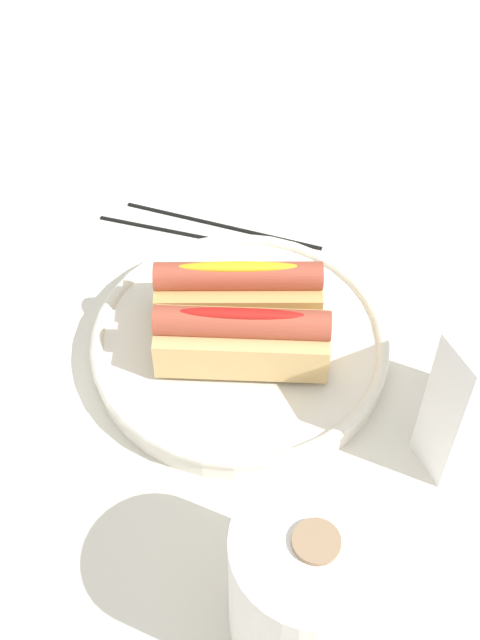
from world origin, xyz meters
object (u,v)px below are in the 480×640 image
chopstick_near (196,235)px  chopstick_far (223,225)px  serving_bowl (240,344)px  hotdog_back (242,338)px  hotdog_front (238,291)px  paper_towel_roll (309,586)px

chopstick_near → chopstick_far: bearing=-133.3°
serving_bowl → hotdog_back: 0.05m
hotdog_front → paper_towel_roll: 0.29m
serving_bowl → hotdog_front: hotdog_front is taller
serving_bowl → chopstick_near: serving_bowl is taller
serving_bowl → hotdog_back: hotdog_back is taller
hotdog_front → chopstick_near: 0.15m
hotdog_back → chopstick_near: size_ratio=0.71×
serving_bowl → paper_towel_roll: paper_towel_roll is taller
chopstick_near → hotdog_front: bearing=124.4°
hotdog_front → serving_bowl: bearing=84.2°
paper_towel_roll → chopstick_far: paper_towel_roll is taller
hotdog_front → paper_towel_roll: size_ratio=1.16×
paper_towel_roll → chopstick_far: 0.44m
hotdog_front → hotdog_back: 0.06m
chopstick_far → paper_towel_roll: bearing=117.3°
chopstick_far → hotdog_back: bearing=114.2°
hotdog_front → paper_towel_roll: (-0.00, 0.28, 0.01)m
serving_bowl → chopstick_near: 0.17m
hotdog_front → chopstick_near: hotdog_front is taller
serving_bowl → chopstick_far: serving_bowl is taller
hotdog_front → chopstick_near: size_ratio=0.71×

